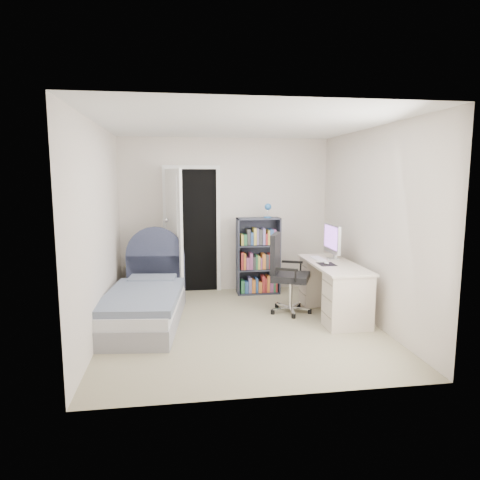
{
  "coord_description": "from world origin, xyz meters",
  "views": [
    {
      "loc": [
        -0.77,
        -5.17,
        1.88
      ],
      "look_at": [
        0.03,
        0.36,
        1.05
      ],
      "focal_mm": 32.0,
      "sensor_mm": 36.0,
      "label": 1
    }
  ],
  "objects": [
    {
      "name": "office_chair",
      "position": [
        0.68,
        0.48,
        0.6
      ],
      "size": [
        0.64,
        0.64,
        1.1
      ],
      "color": "silver",
      "rests_on": "ground"
    },
    {
      "name": "desk",
      "position": [
        1.3,
        0.27,
        0.39
      ],
      "size": [
        0.59,
        1.48,
        1.21
      ],
      "color": "beige",
      "rests_on": "ground"
    },
    {
      "name": "bed",
      "position": [
        -1.21,
        0.29,
        0.26
      ],
      "size": [
        1.07,
        1.96,
        1.16
      ],
      "color": "gray",
      "rests_on": "ground"
    },
    {
      "name": "floor_lamp",
      "position": [
        -0.99,
        1.44,
        0.51
      ],
      "size": [
        0.18,
        0.18,
        1.26
      ],
      "color": "silver",
      "rests_on": "ground"
    },
    {
      "name": "door",
      "position": [
        -0.74,
        1.52,
        1.03
      ],
      "size": [
        0.92,
        0.8,
        2.06
      ],
      "color": "black",
      "rests_on": "ground"
    },
    {
      "name": "nightstand",
      "position": [
        -1.38,
        1.55,
        0.42
      ],
      "size": [
        0.44,
        0.44,
        0.63
      ],
      "color": "#DDCC88",
      "rests_on": "ground"
    },
    {
      "name": "room_shell",
      "position": [
        0.0,
        0.0,
        1.25
      ],
      "size": [
        3.5,
        3.7,
        2.6
      ],
      "color": "gray",
      "rests_on": "ground"
    },
    {
      "name": "bookcase",
      "position": [
        0.5,
        1.49,
        0.57
      ],
      "size": [
        0.69,
        0.3,
        1.46
      ],
      "color": "#393D4D",
      "rests_on": "ground"
    }
  ]
}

